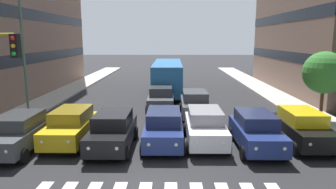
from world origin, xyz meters
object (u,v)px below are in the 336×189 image
(car_0, at_px, (302,127))
(street_tree_1, at_px, (324,73))
(car_6, at_px, (19,133))
(car_5, at_px, (71,126))
(street_lamp_right, at_px, (28,45))
(bus_behind_traffic, at_px, (168,75))
(car_2, at_px, (205,126))
(car_row2_0, at_px, (161,98))
(car_1, at_px, (256,131))
(car_4, at_px, (113,130))
(car_3, at_px, (164,128))
(car_row2_1, at_px, (195,104))

(car_0, relative_size, street_tree_1, 1.04)
(street_tree_1, bearing_deg, car_6, 16.92)
(car_0, height_order, car_5, same)
(street_lamp_right, bearing_deg, bus_behind_traffic, -135.15)
(car_2, height_order, bus_behind_traffic, bus_behind_traffic)
(car_row2_0, bearing_deg, car_1, 120.52)
(car_4, distance_m, car_5, 2.34)
(car_1, distance_m, bus_behind_traffic, 15.23)
(car_3, bearing_deg, car_6, 7.55)
(car_0, distance_m, street_tree_1, 5.32)
(car_2, distance_m, car_6, 8.83)
(car_6, xyz_separation_m, car_row2_0, (-6.31, -8.55, 0.00))
(car_3, xyz_separation_m, car_6, (6.71, 0.89, 0.00))
(car_5, distance_m, car_row2_1, 8.48)
(car_6, distance_m, car_row2_1, 10.82)
(car_0, xyz_separation_m, car_3, (6.79, 0.12, 0.00))
(bus_behind_traffic, bearing_deg, car_1, 106.73)
(car_5, distance_m, car_6, 2.37)
(car_5, xyz_separation_m, car_row2_1, (-6.57, -5.37, 0.00))
(car_3, xyz_separation_m, car_5, (4.63, -0.26, 0.00))
(car_0, xyz_separation_m, street_tree_1, (-2.76, -3.94, 2.26))
(car_3, xyz_separation_m, street_lamp_right, (8.81, -5.36, 3.87))
(car_1, bearing_deg, car_row2_1, -68.07)
(car_row2_0, distance_m, car_row2_1, 3.10)
(car_5, distance_m, bus_behind_traffic, 14.65)
(car_row2_0, xyz_separation_m, bus_behind_traffic, (-0.39, -6.46, 0.97))
(car_3, height_order, car_4, same)
(car_6, bearing_deg, street_lamp_right, -71.42)
(car_2, xyz_separation_m, car_3, (2.05, 0.25, 0.00))
(bus_behind_traffic, bearing_deg, street_lamp_right, 44.85)
(car_2, distance_m, car_4, 4.52)
(car_row2_0, bearing_deg, car_4, 76.12)
(car_0, bearing_deg, street_tree_1, -125.04)
(car_4, relative_size, street_lamp_right, 0.58)
(bus_behind_traffic, xyz_separation_m, street_lamp_right, (8.81, 8.76, 2.89))
(car_2, relative_size, street_lamp_right, 0.58)
(car_0, xyz_separation_m, street_lamp_right, (15.60, -5.25, 3.87))
(car_2, bearing_deg, car_row2_0, -71.76)
(car_6, height_order, bus_behind_traffic, bus_behind_traffic)
(car_3, relative_size, street_tree_1, 1.04)
(car_2, xyz_separation_m, street_tree_1, (-7.51, -3.81, 2.26))
(car_row2_0, height_order, car_row2_1, same)
(car_0, height_order, car_6, same)
(car_3, distance_m, bus_behind_traffic, 14.16)
(car_4, xyz_separation_m, street_tree_1, (-11.96, -4.54, 2.26))
(car_2, relative_size, car_row2_0, 1.00)
(car_2, bearing_deg, street_tree_1, -153.11)
(car_3, bearing_deg, car_row2_0, -87.06)
(car_4, bearing_deg, car_0, -176.25)
(car_3, bearing_deg, car_1, 174.42)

